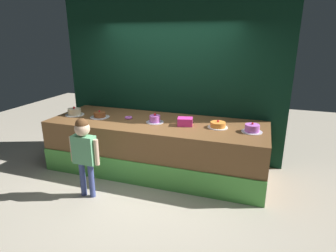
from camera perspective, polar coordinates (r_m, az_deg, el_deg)
The scene contains 11 objects.
ground_plane at distance 4.54m, azimuth -5.22°, elevation -11.97°, with size 12.00×12.00×0.00m, color #BCB29E.
stage_platform at distance 4.88m, azimuth -2.39°, elevation -4.07°, with size 3.66×1.28×0.88m.
curtain_backdrop at distance 5.27m, azimuth 0.36°, elevation 10.22°, with size 4.20×0.08×3.11m, color black.
child_figure at distance 4.10m, azimuth -16.69°, elevation -4.15°, with size 0.46×0.21×1.19m.
pink_box at distance 4.52m, azimuth 3.49°, elevation 0.88°, with size 0.24×0.18×0.13m, color #F335A2.
donut at distance 4.95m, azimuth -8.02°, elevation 1.68°, with size 0.13×0.13×0.04m, color #CC66D8.
cake_far_left at distance 5.39m, azimuth -18.45°, elevation 2.70°, with size 0.34×0.34×0.16m.
cake_left at distance 5.11m, azimuth -13.69°, elevation 2.18°, with size 0.34×0.34×0.13m.
cake_center at distance 4.67m, azimuth -2.67°, elevation 1.37°, with size 0.29×0.29×0.16m.
cake_right at distance 4.48m, azimuth 10.09°, elevation 0.20°, with size 0.32×0.32×0.13m.
cake_far_right at distance 4.39m, azimuth 16.70°, elevation -0.49°, with size 0.31×0.31×0.15m.
Camera 1 is at (1.64, -3.59, 2.25)m, focal length 30.03 mm.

